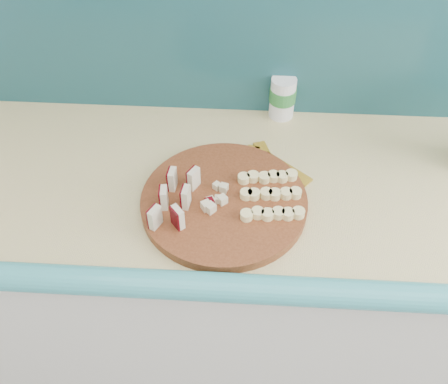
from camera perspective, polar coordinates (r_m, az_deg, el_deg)
kitchen_counter at (r=1.57m, az=12.72°, el=-10.93°), size 2.20×0.63×0.91m
backsplash at (r=1.31m, az=16.66°, el=17.57°), size 2.20×0.02×0.50m
cutting_board at (r=1.13m, az=0.00°, el=-1.11°), size 0.41×0.41×0.02m
apple_wedges at (r=1.09m, az=-5.68°, el=-0.63°), size 0.09×0.15×0.05m
apple_chunks at (r=1.11m, az=-1.22°, el=-0.41°), size 0.05×0.06×0.02m
banana_slices at (r=1.12m, az=5.30°, el=-0.29°), size 0.15×0.15×0.02m
canister at (r=1.35m, az=6.71°, el=10.75°), size 0.07×0.07×0.11m
banana_peel at (r=1.23m, az=4.88°, el=3.14°), size 0.20×0.16×0.01m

